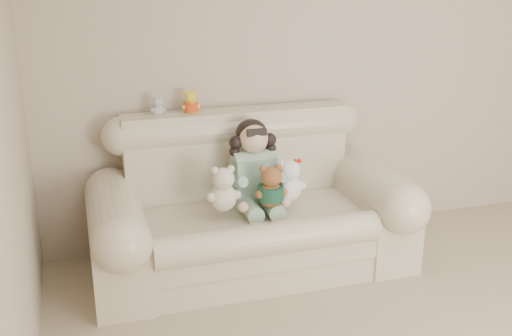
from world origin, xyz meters
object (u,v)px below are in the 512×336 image
object	(u,v)px
seated_child	(253,163)
cream_teddy	(223,184)
sofa	(252,197)
white_cat	(289,176)
brown_teddy	(271,182)

from	to	relation	value
seated_child	cream_teddy	distance (m)	0.34
sofa	cream_teddy	bearing A→B (deg)	-150.37
sofa	seated_child	bearing A→B (deg)	65.05
cream_teddy	white_cat	bearing A→B (deg)	10.06
brown_teddy	cream_teddy	world-z (taller)	cream_teddy
white_cat	cream_teddy	distance (m)	0.45
sofa	white_cat	bearing A→B (deg)	-22.35
sofa	seated_child	distance (m)	0.22
white_cat	cream_teddy	world-z (taller)	cream_teddy
brown_teddy	cream_teddy	bearing A→B (deg)	153.76
brown_teddy	seated_child	bearing A→B (deg)	79.65
cream_teddy	brown_teddy	bearing A→B (deg)	-0.07
seated_child	white_cat	size ratio (longest dim) A/B	1.76
brown_teddy	white_cat	size ratio (longest dim) A/B	0.97
brown_teddy	sofa	bearing A→B (deg)	96.33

